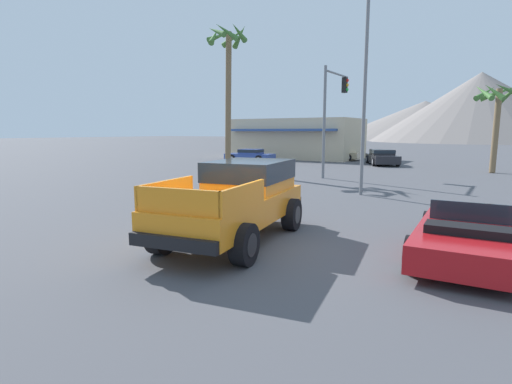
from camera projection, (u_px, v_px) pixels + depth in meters
ground_plane at (242, 245)px, 9.17m from camera, size 320.00×320.00×0.00m
orange_pickup_truck at (240, 195)px, 9.72m from camera, size 2.89×5.43×1.85m
red_convertible_car at (468, 238)px, 8.07m from camera, size 2.15×4.31×1.11m
parked_car_tan at (336, 153)px, 36.21m from camera, size 4.22×2.27×1.22m
parked_car_blue at (250, 156)px, 33.59m from camera, size 4.20×2.30×1.12m
parked_car_dark at (382, 157)px, 31.25m from camera, size 3.62×4.75×1.18m
traffic_light_main at (334, 102)px, 22.71m from camera, size 0.38×3.48×6.09m
street_lamp_post at (366, 60)px, 15.65m from camera, size 0.90×0.24×9.10m
palm_tree_tall at (228, 65)px, 24.71m from camera, size 2.53×2.55×9.04m
palm_tree_leaning at (498, 103)px, 24.62m from camera, size 2.81×2.79×5.59m
storefront_building at (297, 139)px, 39.06m from camera, size 11.80×6.93×3.78m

